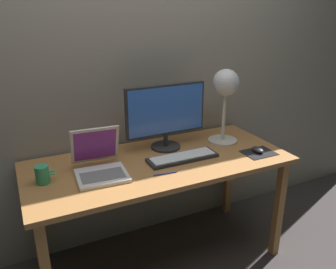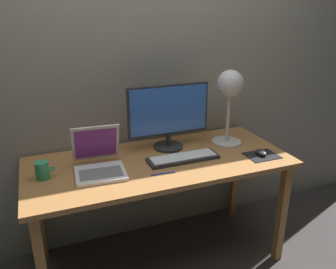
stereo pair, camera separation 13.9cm
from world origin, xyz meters
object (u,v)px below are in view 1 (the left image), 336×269
desk_lamp (226,89)px  laptop (99,161)px  coffee_mug (43,174)px  mouse (258,150)px  monitor (166,113)px  pen (165,174)px  keyboard_main (183,157)px

desk_lamp → laptop: bearing=-174.7°
coffee_mug → desk_lamp: bearing=3.9°
mouse → laptop: bearing=169.9°
monitor → coffee_mug: 0.83m
desk_lamp → mouse: desk_lamp is taller
desk_lamp → coffee_mug: desk_lamp is taller
mouse → coffee_mug: (-1.29, 0.18, 0.03)m
monitor → mouse: bearing=-33.5°
laptop → desk_lamp: bearing=5.3°
monitor → desk_lamp: 0.43m
desk_lamp → pen: 0.73m
monitor → mouse: (0.50, -0.33, -0.22)m
monitor → coffee_mug: size_ratio=4.95×
desk_lamp → coffee_mug: (-1.20, -0.08, -0.32)m
keyboard_main → desk_lamp: 0.54m
mouse → pen: (-0.66, -0.02, -0.02)m
keyboard_main → laptop: size_ratio=1.29×
keyboard_main → mouse: 0.50m
laptop → mouse: (0.99, -0.18, -0.05)m
laptop → desk_lamp: size_ratio=0.68×
laptop → coffee_mug: 0.30m
monitor → desk_lamp: size_ratio=1.08×
mouse → coffee_mug: 1.30m
laptop → pen: (0.32, -0.19, -0.06)m
pen → monitor: bearing=64.1°
mouse → monitor: bearing=146.5°
coffee_mug → pen: coffee_mug is taller
monitor → keyboard_main: monitor is taller
keyboard_main → mouse: bearing=-13.8°
desk_lamp → mouse: 0.44m
monitor → coffee_mug: monitor is taller
monitor → pen: (-0.17, -0.35, -0.23)m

